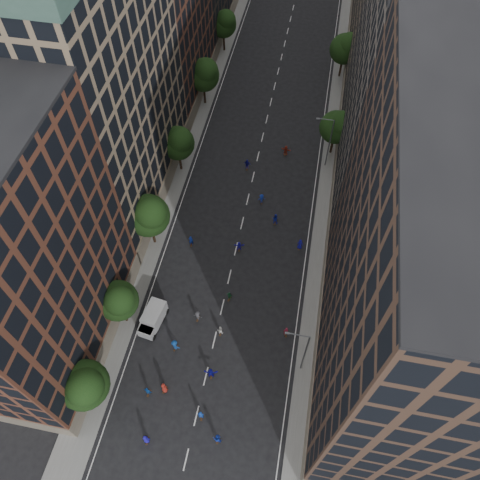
{
  "coord_description": "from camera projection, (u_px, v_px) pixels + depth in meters",
  "views": [
    {
      "loc": [
        7.26,
        -7.9,
        53.08
      ],
      "look_at": [
        0.52,
        27.18,
        2.0
      ],
      "focal_mm": 35.0,
      "sensor_mm": 36.0,
      "label": 1
    }
  ],
  "objects": [
    {
      "name": "skater_3",
      "position": [
        175.0,
        345.0,
        54.96
      ],
      "size": [
        1.38,
        1.07,
        1.87
      ],
      "primitive_type": "imported",
      "rotation": [
        0.0,
        0.0,
        2.79
      ],
      "color": "navy",
      "rests_on": "ground"
    },
    {
      "name": "skater_15",
      "position": [
        261.0,
        199.0,
        67.98
      ],
      "size": [
        1.19,
        0.93,
        1.62
      ],
      "primitive_type": "imported",
      "rotation": [
        0.0,
        0.0,
        3.49
      ],
      "color": "#122A96",
      "rests_on": "ground"
    },
    {
      "name": "bldg_left_c",
      "position": [
        153.0,
        15.0,
        71.95
      ],
      "size": [
        14.0,
        20.0,
        28.0
      ],
      "primitive_type": "cube",
      "color": "brown",
      "rests_on": "ground"
    },
    {
      "name": "tree_left_1",
      "position": [
        118.0,
        301.0,
        53.17
      ],
      "size": [
        4.8,
        4.8,
        8.21
      ],
      "color": "black",
      "rests_on": "ground"
    },
    {
      "name": "tree_left_4",
      "position": [
        204.0,
        74.0,
        76.35
      ],
      "size": [
        5.4,
        5.4,
        9.08
      ],
      "color": "black",
      "rests_on": "ground"
    },
    {
      "name": "tree_left_5",
      "position": [
        224.0,
        23.0,
        85.71
      ],
      "size": [
        4.8,
        4.8,
        8.33
      ],
      "color": "black",
      "rests_on": "ground"
    },
    {
      "name": "sidewalk_left",
      "position": [
        189.0,
        135.0,
        76.7
      ],
      "size": [
        4.0,
        105.0,
        0.15
      ],
      "primitive_type": "cube",
      "color": "slate",
      "rests_on": "ground"
    },
    {
      "name": "skater_0",
      "position": [
        146.0,
        439.0,
        49.12
      ],
      "size": [
        0.85,
        0.6,
        1.62
      ],
      "primitive_type": "imported",
      "rotation": [
        0.0,
        0.0,
        3.25
      ],
      "color": "#1E16B4",
      "rests_on": "ground"
    },
    {
      "name": "skater_9",
      "position": [
        198.0,
        316.0,
        57.26
      ],
      "size": [
        1.1,
        0.71,
        1.61
      ],
      "primitive_type": "imported",
      "rotation": [
        0.0,
        0.0,
        3.03
      ],
      "color": "#414146",
      "rests_on": "ground"
    },
    {
      "name": "skater_13",
      "position": [
        191.0,
        241.0,
        63.61
      ],
      "size": [
        0.69,
        0.49,
        1.79
      ],
      "primitive_type": "imported",
      "rotation": [
        0.0,
        0.0,
        3.23
      ],
      "color": "#132D9E",
      "rests_on": "ground"
    },
    {
      "name": "skater_16",
      "position": [
        247.0,
        165.0,
        71.77
      ],
      "size": [
        1.1,
        0.51,
        1.84
      ],
      "primitive_type": "imported",
      "rotation": [
        0.0,
        0.0,
        3.09
      ],
      "color": "#1615AD",
      "rests_on": "ground"
    },
    {
      "name": "tree_right_b",
      "position": [
        346.0,
        48.0,
        80.8
      ],
      "size": [
        5.2,
        5.2,
        8.83
      ],
      "color": "black",
      "rests_on": "ground"
    },
    {
      "name": "ground",
      "position": [
        252.0,
        179.0,
        71.24
      ],
      "size": [
        240.0,
        240.0,
        0.0
      ],
      "primitive_type": "plane",
      "color": "black",
      "rests_on": "ground"
    },
    {
      "name": "cargo_van",
      "position": [
        153.0,
        318.0,
        56.6
      ],
      "size": [
        2.79,
        4.79,
        2.41
      ],
      "rotation": [
        0.0,
        0.0,
        -0.16
      ],
      "color": "#BBBABD",
      "rests_on": "ground"
    },
    {
      "name": "tree_left_2",
      "position": [
        149.0,
        215.0,
        59.25
      ],
      "size": [
        5.6,
        5.6,
        9.45
      ],
      "color": "black",
      "rests_on": "ground"
    },
    {
      "name": "bldg_right_b",
      "position": [
        412.0,
        87.0,
        57.92
      ],
      "size": [
        14.0,
        28.0,
        33.0
      ],
      "primitive_type": "cube",
      "color": "#60574F",
      "rests_on": "ground"
    },
    {
      "name": "skater_4",
      "position": [
        148.0,
        391.0,
        52.0
      ],
      "size": [
        0.99,
        0.53,
        1.61
      ],
      "primitive_type": "imported",
      "rotation": [
        0.0,
        0.0,
        2.99
      ],
      "color": "#154EAB",
      "rests_on": "ground"
    },
    {
      "name": "tree_left_3",
      "position": [
        178.0,
        142.0,
        67.58
      ],
      "size": [
        5.0,
        5.0,
        8.58
      ],
      "color": "black",
      "rests_on": "ground"
    },
    {
      "name": "skater_7",
      "position": [
        286.0,
        331.0,
        56.07
      ],
      "size": [
        0.7,
        0.57,
        1.66
      ],
      "primitive_type": "imported",
      "rotation": [
        0.0,
        0.0,
        3.47
      ],
      "color": "maroon",
      "rests_on": "ground"
    },
    {
      "name": "streetlamp_far",
      "position": [
        329.0,
        141.0,
        68.7
      ],
      "size": [
        2.64,
        0.22,
        9.06
      ],
      "color": "#595B60",
      "rests_on": "ground"
    },
    {
      "name": "skater_2",
      "position": [
        217.0,
        438.0,
        49.1
      ],
      "size": [
        0.91,
        0.73,
        1.81
      ],
      "primitive_type": "imported",
      "rotation": [
        0.0,
        0.0,
        3.2
      ],
      "color": "#1530B0",
      "rests_on": "ground"
    },
    {
      "name": "skater_1",
      "position": [
        201.0,
        415.0,
        50.44
      ],
      "size": [
        0.73,
        0.54,
        1.82
      ],
      "primitive_type": "imported",
      "rotation": [
        0.0,
        0.0,
        3.32
      ],
      "color": "#143EAA",
      "rests_on": "ground"
    },
    {
      "name": "bldg_left_b",
      "position": [
        94.0,
        92.0,
        56.55
      ],
      "size": [
        14.0,
        26.0,
        34.0
      ],
      "primitive_type": "cube",
      "color": "#89745A",
      "rests_on": "ground"
    },
    {
      "name": "tree_right_a",
      "position": [
        337.0,
        126.0,
        69.82
      ],
      "size": [
        5.0,
        5.0,
        8.39
      ],
      "color": "black",
      "rests_on": "ground"
    },
    {
      "name": "skater_8",
      "position": [
        220.0,
        330.0,
        56.24
      ],
      "size": [
        0.81,
        0.67,
        1.52
      ],
      "primitive_type": "imported",
      "rotation": [
        0.0,
        0.0,
        3.27
      ],
      "color": "silver",
      "rests_on": "ground"
    },
    {
      "name": "skater_10",
      "position": [
        229.0,
        296.0,
        58.92
      ],
      "size": [
        0.95,
        0.62,
        1.5
      ],
      "primitive_type": "imported",
      "rotation": [
        0.0,
        0.0,
        2.83
      ],
      "color": "#1C5D34",
      "rests_on": "ground"
    },
    {
      "name": "skater_6",
      "position": [
        164.0,
        388.0,
        52.1
      ],
      "size": [
        1.06,
        0.88,
        1.86
      ],
      "primitive_type": "imported",
      "rotation": [
        0.0,
        0.0,
        2.77
      ],
      "color": "#A0241A",
      "rests_on": "ground"
    },
    {
      "name": "bldg_left_a",
      "position": [
        8.0,
        267.0,
        44.69
      ],
      "size": [
        14.0,
        22.0,
        30.0
      ],
      "primitive_type": "cube",
      "color": "brown",
      "rests_on": "ground"
    },
    {
      "name": "bldg_right_a",
      "position": [
        423.0,
        280.0,
        40.37
      ],
      "size": [
        14.0,
        30.0,
        36.0
      ],
      "primitive_type": "cube",
      "color": "#463125",
      "rests_on": "ground"
    },
    {
      "name": "skater_14",
      "position": [
        275.0,
        219.0,
        65.74
      ],
      "size": [
        0.96,
        0.8,
        1.81
      ],
      "primitive_type": "imported",
      "rotation": [
        0.0,
        0.0,
        3.01
      ],
      "color": "#1522AE",
      "rests_on": "ground"
    },
    {
      "name": "streetlamp_near",
      "position": [
        303.0,
        351.0,
        50.13
      ],
      "size": [
        2.64,
        0.22,
        9.06
      ],
      "color": "#595B60",
      "rests_on": "ground"
    },
    {
      "name": "sidewalk_right",
      "position": [
        335.0,
        155.0,
        74.1
      ],
      "size": [
        4.0,
        105.0,
        0.15
      ],
      "primitive_type": "cube",
      "color": "slate",
      "rests_on": "ground"
    },
    {
      "name": "skater_12",
      "position": [
        300.0,
        244.0,
        63.31
      ],
      "size": [
        0.91,
        0.65,
        1.74
      ],
      "primitive_type": "imported",
      "rotation": [
        0.0,
        0.0,
        3.02
      ],
      "color": "#13118F",
      "rests_on": "ground"
    },
    {
      "name": "skater_5",
      "position": [
        211.0,
        373.0,
        53.11
      ],
      "size": [
        1.69,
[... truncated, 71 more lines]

